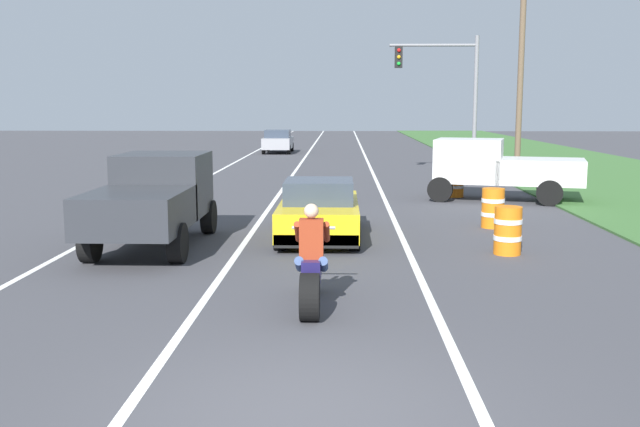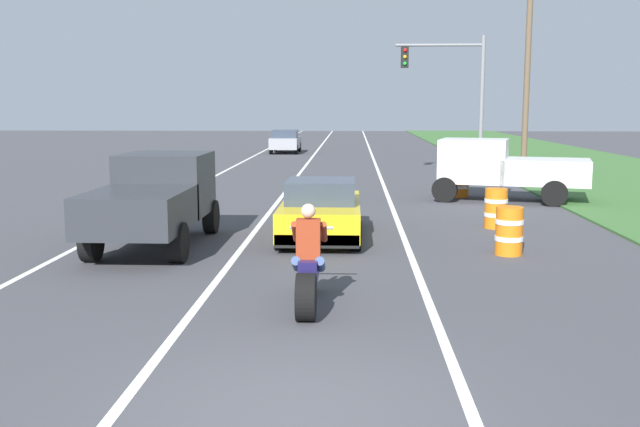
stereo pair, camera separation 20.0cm
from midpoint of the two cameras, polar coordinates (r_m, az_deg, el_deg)
name	(u,v)px [view 1 (the left image)]	position (r m, az deg, el deg)	size (l,w,h in m)	color
ground_plane	(302,416)	(7.51, -2.19, -15.67)	(160.00, 160.00, 0.00)	#424247
lane_stripe_left_solid	(188,188)	(27.64, -10.58, 2.01)	(0.14, 120.00, 0.01)	white
lane_stripe_right_solid	(380,188)	(27.04, 4.51, 1.98)	(0.14, 120.00, 0.01)	white
lane_stripe_centre_dashed	(283,188)	(27.10, -3.12, 2.01)	(0.14, 120.00, 0.01)	white
motorcycle_with_rider	(311,271)	(10.98, -1.20, -4.54)	(0.70, 2.21, 1.62)	black
sports_car_yellow	(319,211)	(16.91, -0.40, 0.22)	(1.84, 4.30, 1.37)	yellow
pickup_truck_left_lane_dark_grey	(154,197)	(16.15, -13.30, 1.30)	(2.02, 4.80, 1.98)	#2D3035
pickup_truck_right_shoulder_white	(498,166)	(24.14, 13.59, 3.62)	(5.14, 3.14, 1.98)	silver
traffic_light_mast_near	(450,85)	(32.05, 9.97, 9.96)	(3.81, 0.34, 6.00)	gray
utility_pole_roadside	(520,81)	(30.93, 15.30, 9.99)	(0.24, 0.24, 8.04)	brown
construction_barrel_nearest	(508,230)	(15.49, 14.20, -1.29)	(0.58, 0.58, 1.00)	orange
construction_barrel_mid	(493,208)	(18.77, 13.14, 0.43)	(0.58, 0.58, 1.00)	orange
construction_barrel_far	(455,182)	(24.83, 10.38, 2.45)	(0.58, 0.58, 1.00)	orange
distant_car_far_ahead	(278,141)	(47.14, -3.44, 5.72)	(1.80, 4.00, 1.50)	#99999E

